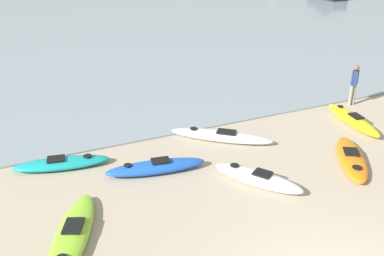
% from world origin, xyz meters
% --- Properties ---
extents(kayak_on_sand_0, '(2.01, 2.60, 0.39)m').
position_xyz_m(kayak_on_sand_0, '(0.89, 4.55, 0.17)').
color(kayak_on_sand_0, white).
rests_on(kayak_on_sand_0, ground_plane).
extents(kayak_on_sand_1, '(1.06, 3.02, 0.40)m').
position_xyz_m(kayak_on_sand_1, '(6.09, 6.54, 0.18)').
color(kayak_on_sand_1, yellow).
rests_on(kayak_on_sand_1, ground_plane).
extents(kayak_on_sand_2, '(2.03, 3.31, 0.30)m').
position_xyz_m(kayak_on_sand_2, '(-4.21, 4.22, 0.13)').
color(kayak_on_sand_2, '#8CCC2D').
rests_on(kayak_on_sand_2, ground_plane).
extents(kayak_on_sand_3, '(2.84, 1.22, 0.34)m').
position_xyz_m(kayak_on_sand_3, '(-3.86, 7.66, 0.15)').
color(kayak_on_sand_3, teal).
rests_on(kayak_on_sand_3, ground_plane).
extents(kayak_on_sand_4, '(2.95, 1.10, 0.40)m').
position_xyz_m(kayak_on_sand_4, '(-1.45, 6.27, 0.18)').
color(kayak_on_sand_4, blue).
rests_on(kayak_on_sand_4, ground_plane).
extents(kayak_on_sand_5, '(2.19, 2.83, 0.31)m').
position_xyz_m(kayak_on_sand_5, '(4.09, 4.41, 0.13)').
color(kayak_on_sand_5, orange).
rests_on(kayak_on_sand_5, ground_plane).
extents(kayak_on_sand_8, '(3.07, 2.70, 0.35)m').
position_xyz_m(kayak_on_sand_8, '(1.24, 7.34, 0.15)').
color(kayak_on_sand_8, white).
rests_on(kayak_on_sand_8, ground_plane).
extents(person_near_waterline, '(0.33, 0.29, 1.63)m').
position_xyz_m(person_near_waterline, '(7.34, 7.98, 0.94)').
color(person_near_waterline, gray).
rests_on(person_near_waterline, ground_plane).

